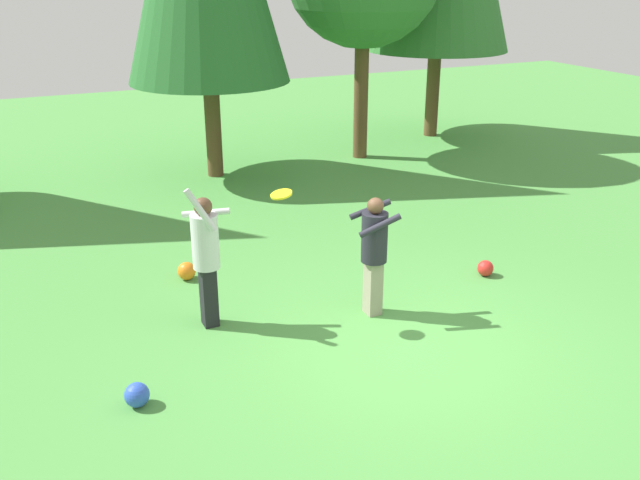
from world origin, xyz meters
TOP-DOWN VIEW (x-y plane):
  - ground_plane at (0.00, 0.00)m, footprint 40.00×40.00m
  - person_thrower at (-2.01, 1.57)m, footprint 0.64×0.64m
  - person_catcher at (0.05, 0.97)m, footprint 0.63×0.57m
  - frisbee at (-1.14, 1.19)m, footprint 0.31×0.31m
  - ball_red at (2.15, 1.31)m, footprint 0.24×0.24m
  - ball_blue at (-3.22, 0.17)m, footprint 0.27×0.27m
  - ball_orange at (-1.93, 3.05)m, footprint 0.27×0.27m

SIDE VIEW (x-z plane):
  - ground_plane at x=0.00m, z-range 0.00..0.00m
  - ball_red at x=2.15m, z-range 0.00..0.24m
  - ball_blue at x=-3.22m, z-range 0.00..0.27m
  - ball_orange at x=-1.93m, z-range 0.00..0.27m
  - person_catcher at x=0.05m, z-range 0.15..1.77m
  - person_thrower at x=-2.01m, z-range 0.08..1.99m
  - frisbee at x=-1.14m, z-range 1.72..1.80m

